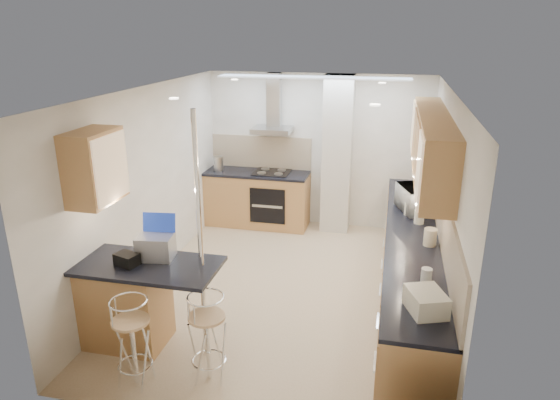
% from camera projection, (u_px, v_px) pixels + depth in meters
% --- Properties ---
extents(ground, '(4.80, 4.80, 0.00)m').
position_uv_depth(ground, '(286.00, 290.00, 6.36)').
color(ground, tan).
rests_on(ground, ground).
extents(room_shell, '(3.64, 4.84, 2.51)m').
position_uv_depth(room_shell, '(319.00, 167.00, 6.14)').
color(room_shell, silver).
rests_on(room_shell, ground).
extents(right_counter, '(0.63, 4.40, 0.92)m').
position_uv_depth(right_counter, '(410.00, 269.00, 5.90)').
color(right_counter, '#BF804C').
rests_on(right_counter, ground).
extents(back_counter, '(1.70, 0.63, 0.92)m').
position_uv_depth(back_counter, '(257.00, 198.00, 8.35)').
color(back_counter, '#BF804C').
rests_on(back_counter, ground).
extents(peninsula, '(1.47, 0.72, 0.94)m').
position_uv_depth(peninsula, '(150.00, 305.00, 5.11)').
color(peninsula, '#BF804C').
rests_on(peninsula, ground).
extents(microwave, '(0.57, 0.68, 0.32)m').
position_uv_depth(microwave, '(417.00, 199.00, 6.40)').
color(microwave, white).
rests_on(microwave, right_counter).
extents(laptop, '(0.39, 0.31, 0.24)m').
position_uv_depth(laptop, '(156.00, 247.00, 5.05)').
color(laptop, '#A8AAB0').
rests_on(laptop, peninsula).
extents(bag, '(0.26, 0.22, 0.12)m').
position_uv_depth(bag, '(127.00, 259.00, 4.92)').
color(bag, black).
rests_on(bag, peninsula).
extents(bar_stool_near, '(0.46, 0.46, 0.88)m').
position_uv_depth(bar_stool_near, '(133.00, 342.00, 4.56)').
color(bar_stool_near, tan).
rests_on(bar_stool_near, ground).
extents(bar_stool_end, '(0.51, 0.51, 0.89)m').
position_uv_depth(bar_stool_end, '(208.00, 338.00, 4.62)').
color(bar_stool_end, tan).
rests_on(bar_stool_end, ground).
extents(jar_a, '(0.15, 0.15, 0.16)m').
position_uv_depth(jar_a, '(419.00, 217.00, 6.02)').
color(jar_a, silver).
rests_on(jar_a, right_counter).
extents(jar_b, '(0.13, 0.13, 0.16)m').
position_uv_depth(jar_b, '(409.00, 209.00, 6.30)').
color(jar_b, silver).
rests_on(jar_b, right_counter).
extents(jar_c, '(0.18, 0.18, 0.19)m').
position_uv_depth(jar_c, '(430.00, 237.00, 5.40)').
color(jar_c, '#C0B69A').
rests_on(jar_c, right_counter).
extents(jar_d, '(0.11, 0.11, 0.14)m').
position_uv_depth(jar_d, '(426.00, 276.00, 4.61)').
color(jar_d, white).
rests_on(jar_d, right_counter).
extents(bread_bin, '(0.38, 0.42, 0.18)m').
position_uv_depth(bread_bin, '(426.00, 302.00, 4.13)').
color(bread_bin, silver).
rests_on(bread_bin, right_counter).
extents(kettle, '(0.16, 0.16, 0.24)m').
position_uv_depth(kettle, '(218.00, 164.00, 8.24)').
color(kettle, '#A8ABAD').
rests_on(kettle, back_counter).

